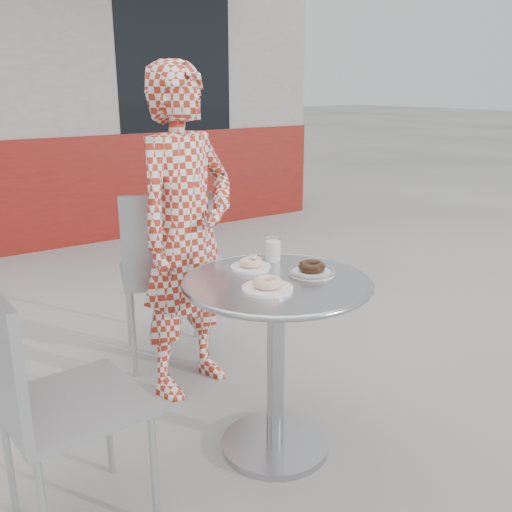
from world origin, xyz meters
TOP-DOWN VIEW (x-y plane):
  - ground at (0.00, 0.00)m, footprint 60.00×60.00m
  - bistro_table at (-0.03, 0.04)m, footprint 0.73×0.73m
  - chair_far at (-0.02, 1.04)m, footprint 0.57×0.58m
  - chair_left at (-0.83, 0.09)m, footprint 0.45×0.45m
  - seated_person at (-0.06, 0.71)m, footprint 0.65×0.52m
  - plate_far at (-0.03, 0.21)m, footprint 0.16×0.16m
  - plate_near at (-0.13, -0.03)m, footprint 0.18×0.18m
  - plate_checker at (0.13, 0.02)m, footprint 0.18×0.18m
  - milk_cup at (0.10, 0.24)m, footprint 0.07×0.07m

SIDE VIEW (x-z plane):
  - ground at x=0.00m, z-range 0.00..0.00m
  - chair_left at x=-0.83m, z-range -0.17..0.72m
  - chair_far at x=-0.02m, z-range -0.18..0.77m
  - bistro_table at x=-0.03m, z-range 0.19..0.93m
  - plate_checker at x=0.13m, z-range 0.73..0.78m
  - plate_far at x=-0.03m, z-range 0.73..0.78m
  - plate_near at x=-0.13m, z-range 0.73..0.78m
  - seated_person at x=-0.06m, z-range 0.00..1.55m
  - milk_cup at x=0.10m, z-range 0.73..0.84m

